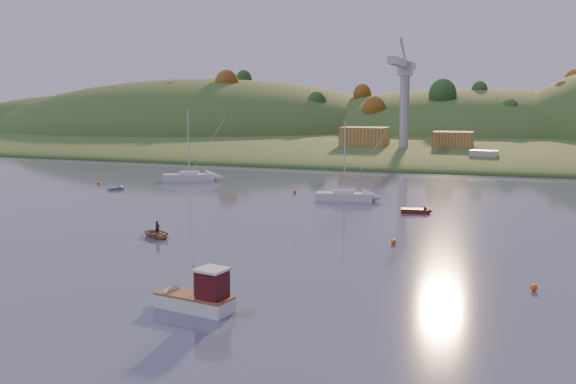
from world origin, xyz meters
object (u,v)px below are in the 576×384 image
(grey_dinghy, at_px, (119,188))
(sailboat_far, at_px, (344,195))
(sailboat_near, at_px, (189,176))
(red_tender, at_px, (421,211))
(fishing_boat, at_px, (189,296))
(canoe, at_px, (158,234))

(grey_dinghy, bearing_deg, sailboat_far, -58.78)
(sailboat_near, xyz_separation_m, red_tender, (41.75, -19.00, -0.50))
(sailboat_near, relative_size, sailboat_far, 1.12)
(sailboat_near, height_order, grey_dinghy, sailboat_near)
(sailboat_near, height_order, red_tender, sailboat_near)
(fishing_boat, distance_m, canoe, 23.16)
(fishing_boat, relative_size, sailboat_near, 0.54)
(sailboat_far, bearing_deg, fishing_boat, -96.08)
(red_tender, bearing_deg, sailboat_far, 141.92)
(sailboat_far, xyz_separation_m, canoe, (-11.71, -29.70, -0.32))
(fishing_boat, xyz_separation_m, grey_dinghy, (-37.50, 47.60, -0.68))
(sailboat_far, xyz_separation_m, grey_dinghy, (-35.67, -0.88, -0.51))
(fishing_boat, xyz_separation_m, sailboat_far, (-1.83, 48.48, -0.17))
(sailboat_near, xyz_separation_m, canoe, (18.69, -41.91, -0.39))
(fishing_boat, xyz_separation_m, sailboat_near, (-32.23, 60.69, -0.11))
(sailboat_far, relative_size, grey_dinghy, 3.92)
(sailboat_near, relative_size, canoe, 3.28)
(sailboat_far, relative_size, red_tender, 2.73)
(sailboat_near, xyz_separation_m, grey_dinghy, (-5.27, -13.09, -0.57))
(sailboat_far, bearing_deg, grey_dinghy, 173.17)
(canoe, bearing_deg, fishing_boat, -115.73)
(canoe, bearing_deg, sailboat_near, 52.51)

